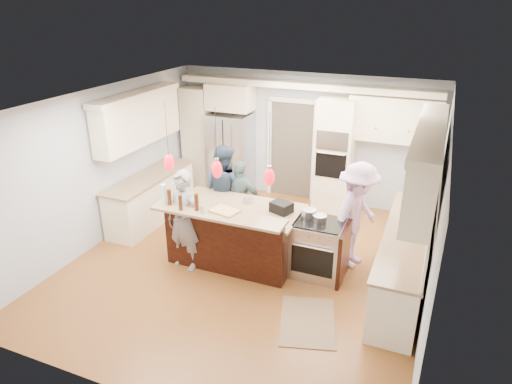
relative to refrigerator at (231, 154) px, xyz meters
The scene contains 23 objects.
ground_plane 3.19m from the refrigerator, 59.58° to the right, with size 6.00×6.00×0.00m, color #9B5F2A.
room_shell 3.20m from the refrigerator, 59.58° to the right, with size 5.54×6.04×2.72m.
refrigerator is the anchor object (origin of this frame).
oven_column 2.31m from the refrigerator, ahead, with size 0.72×0.69×2.30m.
back_upper_cabinets 1.12m from the refrigerator, ahead, with size 5.30×0.61×2.54m.
right_counter_run 4.63m from the refrigerator, 30.36° to the right, with size 0.64×3.10×2.51m.
left_cabinets 2.05m from the refrigerator, 115.94° to the right, with size 0.64×2.30×2.51m.
kitchen_island 2.91m from the refrigerator, 63.07° to the right, with size 2.10×1.46×1.12m.
island_range 3.71m from the refrigerator, 42.59° to the right, with size 0.82×0.71×0.92m.
pendant_lights 3.53m from the refrigerator, 67.57° to the right, with size 1.75×0.15×1.03m.
person_bar_end 3.16m from the refrigerator, 78.12° to the right, with size 0.60×0.40×1.66m, color gray.
person_far_left 1.93m from the refrigerator, 68.11° to the right, with size 0.83×0.65×1.71m, color #28394E.
person_far_right 2.08m from the refrigerator, 59.60° to the right, with size 0.85×0.35×1.45m, color slate.
person_range_side 3.72m from the refrigerator, 32.17° to the right, with size 1.14×0.65×1.76m, color #BB93C6.
floor_rug 4.77m from the refrigerator, 51.96° to the right, with size 0.73×1.06×0.01m, color #7F6145.
water_bottle 3.27m from the refrigerator, 82.79° to the right, with size 0.08×0.08×0.33m, color silver.
beer_bottle_a 3.25m from the refrigerator, 81.39° to the right, with size 0.06×0.06×0.25m, color #431F0C.
beer_bottle_b 3.39m from the refrigerator, 77.31° to the right, with size 0.06×0.06×0.24m, color #431F0C.
beer_bottle_c 3.37m from the refrigerator, 73.21° to the right, with size 0.07×0.07×0.26m, color #431F0C.
drink_can 3.45m from the refrigerator, 71.62° to the right, with size 0.06×0.06×0.11m, color #B7B7BC.
cutting_board 3.41m from the refrigerator, 66.03° to the right, with size 0.40×0.28×0.03m, color tan.
pot_large 3.46m from the refrigerator, 44.06° to the right, with size 0.23×0.23×0.13m, color #B7B7BC.
pot_small 3.65m from the refrigerator, 42.79° to the right, with size 0.21×0.21×0.11m, color #B7B7BC.
Camera 1 is at (2.60, -5.96, 4.05)m, focal length 32.00 mm.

